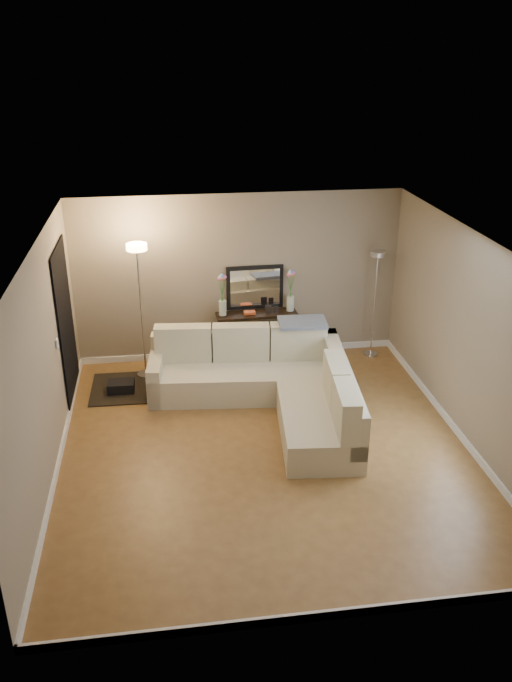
{
  "coord_description": "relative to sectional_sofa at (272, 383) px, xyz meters",
  "views": [
    {
      "loc": [
        -1.09,
        -6.9,
        4.58
      ],
      "look_at": [
        0.0,
        0.8,
        1.1
      ],
      "focal_mm": 35.0,
      "sensor_mm": 36.0,
      "label": 1
    }
  ],
  "objects": [
    {
      "name": "wall_right",
      "position": [
        2.26,
        -1.04,
        0.95
      ],
      "size": [
        0.02,
        5.5,
        2.6
      ],
      "primitive_type": "cube",
      "color": "gray",
      "rests_on": "ground"
    },
    {
      "name": "sectional_sofa",
      "position": [
        0.0,
        0.0,
        0.0
      ],
      "size": [
        2.76,
        2.82,
        0.95
      ],
      "color": "beige",
      "rests_on": "floor"
    },
    {
      "name": "table_decor",
      "position": [
        0.01,
        1.49,
        0.47
      ],
      "size": [
        0.53,
        0.12,
        0.13
      ],
      "color": "#E15827",
      "rests_on": "console_table"
    },
    {
      "name": "wall_front",
      "position": [
        -0.25,
        -3.8,
        0.95
      ],
      "size": [
        5.0,
        0.02,
        2.6
      ],
      "primitive_type": "cube",
      "color": "gray",
      "rests_on": "ground"
    },
    {
      "name": "baseboard_back",
      "position": [
        -0.25,
        1.7,
        -0.3
      ],
      "size": [
        5.0,
        0.03,
        0.1
      ],
      "primitive_type": "cube",
      "color": "white",
      "rests_on": "ground"
    },
    {
      "name": "flower_vase_left",
      "position": [
        -0.52,
        1.51,
        0.71
      ],
      "size": [
        0.14,
        0.12,
        0.66
      ],
      "color": "silver",
      "rests_on": "console_table"
    },
    {
      "name": "wall_back",
      "position": [
        -0.25,
        1.72,
        0.95
      ],
      "size": [
        5.0,
        0.02,
        2.6
      ],
      "primitive_type": "cube",
      "color": "gray",
      "rests_on": "ground"
    },
    {
      "name": "ceiling",
      "position": [
        -0.25,
        -1.04,
        2.25
      ],
      "size": [
        5.0,
        5.5,
        0.01
      ],
      "primitive_type": "cube",
      "color": "white",
      "rests_on": "ground"
    },
    {
      "name": "switch_plate",
      "position": [
        -2.73,
        -0.19,
        0.85
      ],
      "size": [
        0.02,
        0.08,
        0.12
      ],
      "primitive_type": "cube",
      "color": "white",
      "rests_on": "ground"
    },
    {
      "name": "wall_left",
      "position": [
        -2.76,
        -1.04,
        0.95
      ],
      "size": [
        0.02,
        5.5,
        2.6
      ],
      "primitive_type": "cube",
      "color": "gray",
      "rests_on": "ground"
    },
    {
      "name": "leaning_mirror",
      "position": [
        0.01,
        1.69,
        0.79
      ],
      "size": [
        0.89,
        0.08,
        0.69
      ],
      "color": "black",
      "rests_on": "console_table"
    },
    {
      "name": "floor_lamp_unlit",
      "position": [
        1.85,
        1.4,
        0.87
      ],
      "size": [
        0.26,
        0.26,
        1.73
      ],
      "color": "silver",
      "rests_on": "floor"
    },
    {
      "name": "baseboard_front",
      "position": [
        -0.25,
        -3.77,
        -0.3
      ],
      "size": [
        5.0,
        0.03,
        0.1
      ],
      "primitive_type": "cube",
      "color": "white",
      "rests_on": "ground"
    },
    {
      "name": "charcoal_rug",
      "position": [
        -1.85,
        0.78,
        -0.34
      ],
      "size": [
        1.35,
        1.02,
        0.02
      ],
      "primitive_type": "cube",
      "rotation": [
        0.0,
        0.0,
        -0.02
      ],
      "color": "black",
      "rests_on": "floor"
    },
    {
      "name": "doorway",
      "position": [
        -2.73,
        0.66,
        0.75
      ],
      "size": [
        0.02,
        1.2,
        2.2
      ],
      "primitive_type": "cube",
      "color": "black",
      "rests_on": "ground"
    },
    {
      "name": "black_bag",
      "position": [
        -2.08,
        0.7,
        -0.31
      ],
      "size": [
        0.38,
        0.27,
        0.24
      ],
      "primitive_type": "cube",
      "rotation": [
        0.0,
        0.0,
        -0.02
      ],
      "color": "black",
      "rests_on": "charcoal_rug"
    },
    {
      "name": "floor_lamp_lit",
      "position": [
        -1.73,
        1.17,
        1.1
      ],
      "size": [
        0.29,
        0.29,
        2.05
      ],
      "color": "silver",
      "rests_on": "floor"
    },
    {
      "name": "console_table",
      "position": [
        -0.06,
        1.52,
        0.08
      ],
      "size": [
        1.27,
        0.38,
        0.77
      ],
      "color": "black",
      "rests_on": "floor"
    },
    {
      "name": "throw_blanket",
      "position": [
        0.54,
        0.61,
        0.61
      ],
      "size": [
        0.7,
        0.42,
        0.09
      ],
      "primitive_type": "cube",
      "rotation": [
        0.1,
        0.0,
        -0.04
      ],
      "color": "slate",
      "rests_on": "sectional_sofa"
    },
    {
      "name": "baseboard_right",
      "position": [
        2.24,
        -1.04,
        -0.3
      ],
      "size": [
        0.03,
        5.5,
        0.1
      ],
      "primitive_type": "cube",
      "color": "white",
      "rests_on": "ground"
    },
    {
      "name": "baseboard_left",
      "position": [
        -2.73,
        -1.04,
        -0.3
      ],
      "size": [
        0.03,
        5.5,
        0.1
      ],
      "primitive_type": "cube",
      "color": "white",
      "rests_on": "ground"
    },
    {
      "name": "floor",
      "position": [
        -0.25,
        -1.04,
        -0.36
      ],
      "size": [
        5.0,
        5.5,
        0.01
      ],
      "primitive_type": "cube",
      "color": "olive",
      "rests_on": "ground"
    },
    {
      "name": "flower_vase_right",
      "position": [
        0.54,
        1.55,
        0.71
      ],
      "size": [
        0.14,
        0.12,
        0.66
      ],
      "color": "silver",
      "rests_on": "console_table"
    }
  ]
}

